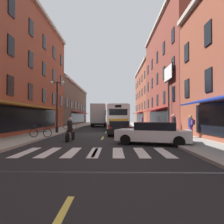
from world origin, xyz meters
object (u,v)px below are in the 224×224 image
Objects in this scene: billboard_sign at (168,80)px; pedestrian_rear at (174,124)px; bicycle_near at (41,133)px; bicycle_mid at (70,126)px; pedestrian_near at (191,126)px; pedestrian_far at (142,121)px; transit_bus at (118,117)px; box_truck at (99,115)px; sedan_near at (119,128)px; sedan_mid at (154,133)px; motorcycle_rider at (70,131)px; street_lamp_twin at (57,104)px; pedestrian_mid at (172,124)px.

pedestrian_rear is at bearing -100.96° from billboard_sign.
bicycle_near is 10.31m from bicycle_mid.
pedestrian_far is (-0.85, 19.76, 0.01)m from pedestrian_near.
box_truck is (-3.16, 7.06, 0.29)m from transit_bus.
sedan_near is at bearing 123.25° from pedestrian_near.
bicycle_mid is at bearing 115.71° from pedestrian_near.
sedan_mid is 5.77m from motorcycle_rider.
bicycle_mid is at bearing -158.20° from transit_bus.
bicycle_mid is 1.01× the size of pedestrian_near.
motorcycle_rider is 1.21× the size of bicycle_mid.
box_truck is at bearing 81.51° from bicycle_near.
street_lamp_twin is at bearing 114.12° from motorcycle_rider.
transit_bus is 2.42× the size of sedan_mid.
billboard_sign is 13.44m from motorcycle_rider.
transit_bus is 7.74m from box_truck.
sedan_mid is 2.85× the size of pedestrian_near.
box_truck is 3.84× the size of pedestrian_rear.
pedestrian_mid is at bearing -3.10° from street_lamp_twin.
pedestrian_rear is (2.65, 4.70, 0.37)m from sedan_mid.
billboard_sign is at bearing -55.36° from box_truck.
billboard_sign is 4.27× the size of bicycle_near.
billboard_sign reaches higher than motorcycle_rider.
bicycle_near is (-2.54, 1.24, -0.21)m from motorcycle_rider.
street_lamp_twin reaches higher than motorcycle_rider.
transit_bus reaches higher than pedestrian_rear.
sedan_near is 0.92× the size of sedan_mid.
pedestrian_near is at bearing 16.54° from pedestrian_rear.
bicycle_near is at bearing 16.10° from pedestrian_mid.
billboard_sign is at bearing 11.88° from street_lamp_twin.
billboard_sign is at bearing -45.18° from transit_bus.
pedestrian_rear is (8.19, 3.07, 0.37)m from motorcycle_rider.
motorcycle_rider is 22.31m from pedestrian_far.
box_truck is 21.74m from pedestrian_near.
bicycle_mid is (-11.81, 3.19, -5.30)m from billboard_sign.
billboard_sign is at bearing 167.47° from pedestrian_rear.
sedan_near is at bearing -10.06° from street_lamp_twin.
sedan_near is at bearing 107.34° from sedan_mid.
billboard_sign is 13.40m from pedestrian_far.
pedestrian_near is 2.12m from pedestrian_rear.
pedestrian_rear reaches higher than pedestrian_mid.
sedan_near is 2.46× the size of pedestrian_rear.
street_lamp_twin is at bearing 137.45° from sedan_mid.
sedan_near is 2.15× the size of motorcycle_rider.
pedestrian_mid is at bearing -29.13° from bicycle_mid.
pedestrian_far is at bearing -1.92° from box_truck.
pedestrian_mid reaches higher than pedestrian_near.
pedestrian_near is 0.97× the size of pedestrian_far.
billboard_sign is 1.06× the size of box_truck.
street_lamp_twin is at bearing -106.04° from pedestrian_rear.
pedestrian_rear is (-1.02, -5.28, -4.73)m from billboard_sign.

